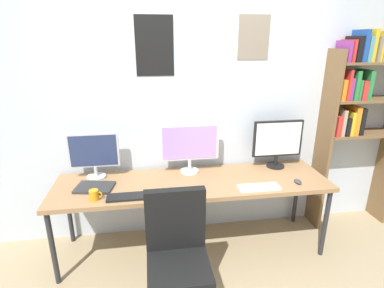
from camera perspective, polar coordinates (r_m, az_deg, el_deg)
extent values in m
cube|color=silver|center=(3.04, -1.04, 6.02)|extent=(4.94, 0.10, 2.60)
cube|color=gray|center=(3.06, 11.60, 19.13)|extent=(0.30, 0.01, 0.40)
cube|color=black|center=(2.88, -7.10, 17.90)|extent=(0.35, 0.01, 0.53)
cube|color=#936D47|center=(2.84, 0.15, -7.39)|extent=(2.54, 0.68, 0.04)
cylinder|color=#262628|center=(2.89, -24.84, -17.51)|extent=(0.04, 0.04, 0.70)
cylinder|color=#262628|center=(3.20, 23.87, -13.56)|extent=(0.04, 0.04, 0.70)
cylinder|color=#262628|center=(3.36, -22.23, -11.70)|extent=(0.04, 0.04, 0.70)
cylinder|color=#262628|center=(3.63, 19.10, -8.90)|extent=(0.04, 0.04, 0.70)
cube|color=brown|center=(3.45, 23.59, 0.00)|extent=(0.03, 0.28, 1.91)
cube|color=brown|center=(3.65, 29.14, 1.73)|extent=(0.76, 0.28, 0.02)
cube|color=brown|center=(3.57, 30.08, 7.28)|extent=(0.76, 0.28, 0.02)
cube|color=brown|center=(3.53, 31.08, 13.02)|extent=(0.76, 0.28, 0.02)
cube|color=red|center=(3.42, 25.19, 3.36)|extent=(0.05, 0.22, 0.21)
cube|color=tan|center=(3.45, 25.91, 3.88)|extent=(0.04, 0.22, 0.27)
cube|color=black|center=(3.48, 26.56, 3.23)|extent=(0.04, 0.22, 0.19)
cube|color=gold|center=(3.51, 27.19, 3.70)|extent=(0.04, 0.22, 0.24)
cube|color=orange|center=(3.54, 27.89, 4.15)|extent=(0.05, 0.22, 0.29)
cube|color=black|center=(3.58, 28.66, 4.03)|extent=(0.05, 0.22, 0.28)
cube|color=orange|center=(3.36, 25.89, 9.31)|extent=(0.04, 0.22, 0.20)
cube|color=red|center=(3.37, 26.71, 10.02)|extent=(0.03, 0.22, 0.29)
cube|color=#8C338C|center=(3.41, 27.02, 9.37)|extent=(0.03, 0.22, 0.21)
cube|color=#287F3D|center=(3.42, 27.85, 9.87)|extent=(0.04, 0.22, 0.28)
cube|color=#287F3D|center=(3.46, 28.26, 9.15)|extent=(0.03, 0.22, 0.20)
cube|color=red|center=(3.48, 28.95, 9.01)|extent=(0.05, 0.22, 0.19)
cube|color=#287F3D|center=(3.52, 29.74, 9.80)|extent=(0.05, 0.22, 0.29)
cube|color=#8C338C|center=(3.33, 26.73, 15.39)|extent=(0.04, 0.22, 0.19)
cube|color=red|center=(3.36, 27.38, 15.39)|extent=(0.03, 0.22, 0.20)
cube|color=black|center=(3.38, 28.18, 15.55)|extent=(0.05, 0.22, 0.23)
cube|color=#1E4799|center=(3.41, 29.07, 15.91)|extent=(0.04, 0.22, 0.29)
cube|color=teal|center=(3.43, 29.69, 15.35)|extent=(0.04, 0.22, 0.24)
cube|color=gold|center=(3.47, 30.26, 15.79)|extent=(0.04, 0.22, 0.30)
cube|color=gray|center=(3.49, 30.92, 15.12)|extent=(0.03, 0.22, 0.23)
cube|color=gold|center=(3.51, 31.27, 15.31)|extent=(0.03, 0.22, 0.26)
cube|color=tan|center=(3.54, 31.86, 15.29)|extent=(0.04, 0.22, 0.27)
cube|color=orange|center=(3.58, 32.53, 15.31)|extent=(0.05, 0.22, 0.28)
cube|color=black|center=(2.29, -2.53, -22.42)|extent=(0.44, 0.44, 0.08)
cube|color=black|center=(2.27, -3.17, -13.96)|extent=(0.44, 0.07, 0.48)
cylinder|color=silver|center=(3.04, -17.60, -5.91)|extent=(0.18, 0.18, 0.02)
cylinder|color=silver|center=(3.01, -17.71, -4.92)|extent=(0.03, 0.03, 0.10)
cube|color=silver|center=(2.94, -18.11, -1.11)|extent=(0.46, 0.03, 0.33)
cube|color=navy|center=(2.93, -18.16, -1.23)|extent=(0.42, 0.01, 0.29)
cylinder|color=silver|center=(3.02, -0.45, -5.11)|extent=(0.18, 0.18, 0.02)
cylinder|color=silver|center=(2.99, -0.46, -3.95)|extent=(0.03, 0.03, 0.11)
cube|color=silver|center=(2.91, -0.48, 0.35)|extent=(0.57, 0.03, 0.36)
cube|color=#B28CE5|center=(2.90, -0.44, 0.24)|extent=(0.53, 0.01, 0.32)
cylinder|color=black|center=(3.26, 15.45, -3.96)|extent=(0.18, 0.18, 0.02)
cylinder|color=black|center=(3.24, 15.55, -2.98)|extent=(0.03, 0.03, 0.10)
cube|color=black|center=(3.16, 15.89, 1.02)|extent=(0.51, 0.03, 0.37)
cube|color=white|center=(3.15, 16.01, 0.92)|extent=(0.47, 0.01, 0.33)
cube|color=black|center=(2.61, -11.50, -9.71)|extent=(0.40, 0.13, 0.02)
cube|color=silver|center=(2.77, 12.55, -7.99)|extent=(0.37, 0.13, 0.02)
ellipsoid|color=#38383D|center=(2.96, 19.36, -6.69)|extent=(0.06, 0.10, 0.03)
cube|color=#2D2D2D|center=(2.83, -17.93, -7.81)|extent=(0.36, 0.28, 0.02)
cylinder|color=orange|center=(2.63, -18.04, -9.18)|extent=(0.08, 0.08, 0.09)
torus|color=orange|center=(2.62, -17.17, -9.16)|extent=(0.06, 0.01, 0.06)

